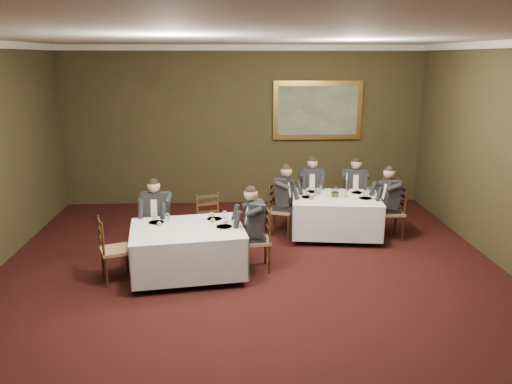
{
  "coord_description": "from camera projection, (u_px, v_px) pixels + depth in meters",
  "views": [
    {
      "loc": [
        -0.27,
        -6.09,
        3.25
      ],
      "look_at": [
        0.11,
        1.64,
        1.15
      ],
      "focal_mm": 35.0,
      "sensor_mm": 36.0,
      "label": 1
    }
  ],
  "objects": [
    {
      "name": "ground",
      "position": [
        254.0,
        306.0,
        6.73
      ],
      "size": [
        10.0,
        10.0,
        0.0
      ],
      "primitive_type": "plane",
      "color": "black",
      "rests_on": "ground"
    },
    {
      "name": "ceiling",
      "position": [
        253.0,
        35.0,
        5.82
      ],
      "size": [
        8.0,
        10.0,
        0.1
      ],
      "primitive_type": "cube",
      "color": "silver",
      "rests_on": "back_wall"
    },
    {
      "name": "back_wall",
      "position": [
        243.0,
        127.0,
        11.09
      ],
      "size": [
        8.0,
        0.1,
        3.5
      ],
      "primitive_type": "cube",
      "color": "#38361C",
      "rests_on": "ground"
    },
    {
      "name": "crown_molding",
      "position": [
        253.0,
        40.0,
        5.83
      ],
      "size": [
        8.0,
        10.0,
        0.12
      ],
      "color": "white",
      "rests_on": "back_wall"
    },
    {
      "name": "table_main",
      "position": [
        336.0,
        213.0,
        9.24
      ],
      "size": [
        1.75,
        1.42,
        0.67
      ],
      "rotation": [
        0.0,
        0.0,
        -0.12
      ],
      "color": "black",
      "rests_on": "ground"
    },
    {
      "name": "table_second",
      "position": [
        188.0,
        247.0,
        7.58
      ],
      "size": [
        1.86,
        1.52,
        0.67
      ],
      "rotation": [
        0.0,
        0.0,
        0.14
      ],
      "color": "black",
      "rests_on": "ground"
    },
    {
      "name": "chair_main_backleft",
      "position": [
        310.0,
        208.0,
        10.1
      ],
      "size": [
        0.46,
        0.44,
        1.0
      ],
      "rotation": [
        0.0,
        0.0,
        3.09
      ],
      "color": "#98744D",
      "rests_on": "ground"
    },
    {
      "name": "diner_main_backleft",
      "position": [
        311.0,
        198.0,
        10.03
      ],
      "size": [
        0.44,
        0.5,
        1.35
      ],
      "rotation": [
        0.0,
        0.0,
        3.09
      ],
      "color": "black",
      "rests_on": "chair_main_backleft"
    },
    {
      "name": "chair_main_backright",
      "position": [
        353.0,
        209.0,
        10.04
      ],
      "size": [
        0.5,
        0.48,
        1.0
      ],
      "rotation": [
        0.0,
        0.0,
        3.0
      ],
      "color": "#98744D",
      "rests_on": "ground"
    },
    {
      "name": "diner_main_backright",
      "position": [
        354.0,
        198.0,
        9.97
      ],
      "size": [
        0.47,
        0.53,
        1.35
      ],
      "rotation": [
        0.0,
        0.0,
        3.0
      ],
      "color": "black",
      "rests_on": "chair_main_backright"
    },
    {
      "name": "chair_main_endleft",
      "position": [
        281.0,
        220.0,
        9.35
      ],
      "size": [
        0.54,
        0.55,
        1.0
      ],
      "rotation": [
        0.0,
        0.0,
        -1.91
      ],
      "color": "#98744D",
      "rests_on": "ground"
    },
    {
      "name": "diner_main_endleft",
      "position": [
        281.0,
        209.0,
        9.29
      ],
      "size": [
        0.59,
        0.54,
        1.35
      ],
      "rotation": [
        0.0,
        0.0,
        -1.91
      ],
      "color": "black",
      "rests_on": "chair_main_endleft"
    },
    {
      "name": "chair_main_endright",
      "position": [
        391.0,
        223.0,
        9.21
      ],
      "size": [
        0.44,
        0.46,
        1.0
      ],
      "rotation": [
        0.0,
        0.0,
        1.61
      ],
      "color": "#98744D",
      "rests_on": "ground"
    },
    {
      "name": "diner_main_endright",
      "position": [
        391.0,
        211.0,
        9.15
      ],
      "size": [
        0.5,
        0.43,
        1.35
      ],
      "rotation": [
        0.0,
        0.0,
        1.61
      ],
      "color": "black",
      "rests_on": "chair_main_endright"
    },
    {
      "name": "chair_sec_backleft",
      "position": [
        158.0,
        240.0,
        8.36
      ],
      "size": [
        0.47,
        0.45,
        1.0
      ],
      "rotation": [
        0.0,
        0.0,
        3.07
      ],
      "color": "#98744D",
      "rests_on": "ground"
    },
    {
      "name": "diner_sec_backleft",
      "position": [
        157.0,
        227.0,
        8.29
      ],
      "size": [
        0.44,
        0.51,
        1.35
      ],
      "rotation": [
        0.0,
        0.0,
        3.07
      ],
      "color": "black",
      "rests_on": "chair_sec_backleft"
    },
    {
      "name": "chair_sec_backright",
      "position": [
        211.0,
        236.0,
        8.53
      ],
      "size": [
        0.56,
        0.55,
        1.0
      ],
      "rotation": [
        0.0,
        0.0,
        3.5
      ],
      "color": "#98744D",
      "rests_on": "ground"
    },
    {
      "name": "chair_sec_endright",
      "position": [
        257.0,
        252.0,
        7.82
      ],
      "size": [
        0.46,
        0.47,
        1.0
      ],
      "rotation": [
        0.0,
        0.0,
        1.66
      ],
      "color": "#98744D",
      "rests_on": "ground"
    },
    {
      "name": "diner_sec_endright",
      "position": [
        256.0,
        239.0,
        7.76
      ],
      "size": [
        0.51,
        0.44,
        1.35
      ],
      "rotation": [
        0.0,
        0.0,
        1.66
      ],
      "color": "black",
      "rests_on": "chair_sec_endright"
    },
    {
      "name": "chair_sec_endleft",
      "position": [
        116.0,
        263.0,
        7.42
      ],
      "size": [
        0.55,
        0.56,
        1.0
      ],
      "rotation": [
        0.0,
        0.0,
        -1.2
      ],
      "color": "#98744D",
      "rests_on": "ground"
    },
    {
      "name": "centerpiece",
      "position": [
        336.0,
        190.0,
        9.13
      ],
      "size": [
        0.28,
        0.26,
        0.25
      ],
      "primitive_type": "imported",
      "rotation": [
        0.0,
        0.0,
        -0.4
      ],
      "color": "#2D5926",
      "rests_on": "table_main"
    },
    {
      "name": "candlestick",
      "position": [
        346.0,
        188.0,
        9.1
      ],
      "size": [
        0.07,
        0.07,
        0.47
      ],
      "color": "#B28C36",
      "rests_on": "table_main"
    },
    {
      "name": "place_setting_table_main",
      "position": [
        315.0,
        190.0,
        9.53
      ],
      "size": [
        0.33,
        0.31,
        0.14
      ],
      "color": "white",
      "rests_on": "table_main"
    },
    {
      "name": "place_setting_table_second",
      "position": [
        160.0,
        220.0,
        7.77
      ],
      "size": [
        0.33,
        0.31,
        0.14
      ],
      "color": "white",
      "rests_on": "table_second"
    },
    {
      "name": "painting",
      "position": [
        318.0,
        110.0,
        11.02
      ],
      "size": [
        1.97,
        0.09,
        1.29
      ],
      "color": "#E9BA55",
      "rests_on": "back_wall"
    }
  ]
}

